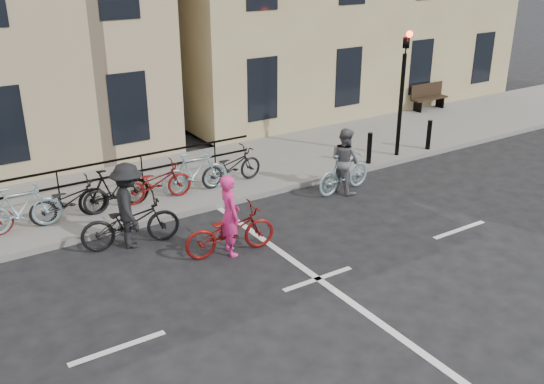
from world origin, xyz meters
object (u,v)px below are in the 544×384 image
bench (428,96)px  cyclist_pink (230,227)px  traffic_light (403,78)px  cyclist_dark (130,214)px  cyclist_grey (345,166)px

bench → cyclist_pink: bearing=-153.7°
traffic_light → cyclist_dark: 8.93m
cyclist_dark → bench: bearing=-61.9°
bench → cyclist_dark: size_ratio=0.73×
traffic_light → cyclist_grey: (-2.94, -1.10, -1.76)m
traffic_light → cyclist_pink: (-7.09, -2.48, -1.85)m
cyclist_dark → traffic_light: bearing=-73.3°
traffic_light → cyclist_pink: bearing=-160.7°
cyclist_pink → cyclist_dark: cyclist_dark is taller
bench → traffic_light: bearing=-144.8°
traffic_light → cyclist_dark: bearing=-173.2°
bench → cyclist_pink: 13.26m
cyclist_grey → cyclist_dark: cyclist_dark is taller
cyclist_pink → bench: bearing=-55.6°
cyclist_dark → cyclist_pink: bearing=-122.0°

